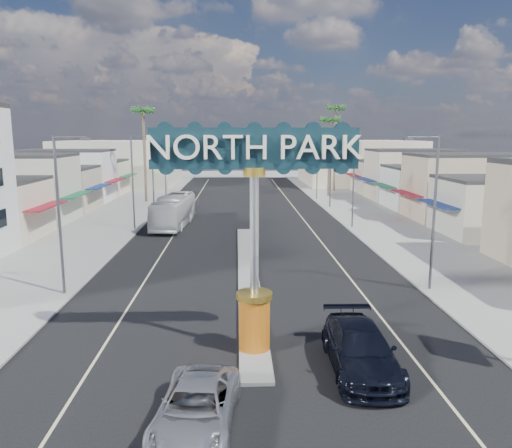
{
  "coord_description": "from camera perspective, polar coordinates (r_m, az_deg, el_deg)",
  "views": [
    {
      "loc": [
        -0.7,
        -17.78,
        9.03
      ],
      "look_at": [
        0.43,
        11.29,
        3.82
      ],
      "focal_mm": 35.0,
      "sensor_mm": 36.0,
      "label": 1
    }
  ],
  "objects": [
    {
      "name": "car_parked_left",
      "position": [
        49.08,
        -10.13,
        0.42
      ],
      "size": [
        2.5,
        5.29,
        1.75
      ],
      "primitive_type": "imported",
      "rotation": [
        0.0,
        0.0,
        -0.09
      ],
      "color": "slate",
      "rests_on": "ground"
    },
    {
      "name": "suv_right",
      "position": [
        20.27,
        11.86,
        -13.83
      ],
      "size": [
        2.53,
        6.0,
        1.73
      ],
      "primitive_type": "imported",
      "rotation": [
        0.0,
        0.0,
        -0.02
      ],
      "color": "black",
      "rests_on": "ground"
    },
    {
      "name": "backdrop_far_left",
      "position": [
        95.32,
        -15.23,
        6.77
      ],
      "size": [
        20.0,
        20.0,
        8.0
      ],
      "primitive_type": "cube",
      "color": "#B7B29E",
      "rests_on": "ground"
    },
    {
      "name": "streetlight_l_far",
      "position": [
        70.57,
        -10.21,
        6.77
      ],
      "size": [
        2.03,
        0.22,
        9.0
      ],
      "color": "#47474C",
      "rests_on": "ground"
    },
    {
      "name": "streetlight_r_far",
      "position": [
        70.77,
        6.89,
        6.86
      ],
      "size": [
        2.03,
        0.22,
        9.0
      ],
      "color": "#47474C",
      "rests_on": "ground"
    },
    {
      "name": "road",
      "position": [
        48.63,
        -1.36,
        -0.55
      ],
      "size": [
        20.0,
        120.0,
        0.01
      ],
      "primitive_type": "cube",
      "color": "black",
      "rests_on": "ground"
    },
    {
      "name": "streetlight_r_mid",
      "position": [
        49.22,
        10.91,
        5.35
      ],
      "size": [
        2.03,
        0.22,
        9.0
      ],
      "color": "#47474C",
      "rests_on": "ground"
    },
    {
      "name": "palm_right_mid",
      "position": [
        75.05,
        8.46,
        11.24
      ],
      "size": [
        2.6,
        2.6,
        12.1
      ],
      "color": "brown",
      "rests_on": "ground"
    },
    {
      "name": "palm_left_far",
      "position": [
        68.93,
        -12.78,
        11.95
      ],
      "size": [
        2.6,
        2.6,
        13.1
      ],
      "color": "brown",
      "rests_on": "ground"
    },
    {
      "name": "palm_right_far",
      "position": [
        81.38,
        9.12,
        12.39
      ],
      "size": [
        2.6,
        2.6,
        14.1
      ],
      "color": "brown",
      "rests_on": "ground"
    },
    {
      "name": "traffic_signal_left",
      "position": [
        62.53,
        -10.06,
        5.63
      ],
      "size": [
        5.09,
        0.45,
        6.0
      ],
      "color": "#47474C",
      "rests_on": "ground"
    },
    {
      "name": "sidewalk_left",
      "position": [
        50.4,
        -17.48,
        -0.58
      ],
      "size": [
        8.0,
        120.0,
        0.12
      ],
      "primitive_type": "cube",
      "color": "gray",
      "rests_on": "ground"
    },
    {
      "name": "storefront_row_right",
      "position": [
        65.88,
        19.87,
        4.29
      ],
      "size": [
        12.0,
        42.0,
        6.0
      ],
      "primitive_type": "cube",
      "color": "#B7B29E",
      "rests_on": "ground"
    },
    {
      "name": "suv_left",
      "position": [
        16.53,
        -6.85,
        -20.13
      ],
      "size": [
        2.87,
        5.33,
        1.42
      ],
      "primitive_type": "imported",
      "rotation": [
        0.0,
        0.0,
        -0.1
      ],
      "color": "#B6B6BB",
      "rests_on": "ground"
    },
    {
      "name": "sidewalk_right",
      "position": [
        50.78,
        14.65,
        -0.36
      ],
      "size": [
        8.0,
        120.0,
        0.12
      ],
      "primitive_type": "cube",
      "color": "gray",
      "rests_on": "ground"
    },
    {
      "name": "backdrop_far_right",
      "position": [
        95.65,
        11.6,
        6.93
      ],
      "size": [
        20.0,
        20.0,
        8.0
      ],
      "primitive_type": "cube",
      "color": "beige",
      "rests_on": "ground"
    },
    {
      "name": "streetlight_l_mid",
      "position": [
        48.92,
        -13.74,
        5.21
      ],
      "size": [
        2.03,
        0.22,
        9.0
      ],
      "color": "#47474C",
      "rests_on": "ground"
    },
    {
      "name": "ground",
      "position": [
        48.63,
        -1.36,
        -0.56
      ],
      "size": [
        160.0,
        160.0,
        0.0
      ],
      "primitive_type": "plane",
      "color": "gray",
      "rests_on": "ground"
    },
    {
      "name": "storefront_row_left",
      "position": [
        65.37,
        -23.15,
        4.04
      ],
      "size": [
        12.0,
        42.0,
        6.0
      ],
      "primitive_type": "cube",
      "color": "beige",
      "rests_on": "ground"
    },
    {
      "name": "median_island",
      "position": [
        33.02,
        -0.93,
        -5.58
      ],
      "size": [
        1.3,
        30.0,
        0.16
      ],
      "primitive_type": "cube",
      "color": "gray",
      "rests_on": "ground"
    },
    {
      "name": "streetlight_l_near",
      "position": [
        29.7,
        -21.34,
        1.78
      ],
      "size": [
        2.03,
        0.22,
        9.0
      ],
      "color": "#47474C",
      "rests_on": "ground"
    },
    {
      "name": "traffic_signal_right",
      "position": [
        62.74,
        6.89,
        5.73
      ],
      "size": [
        5.09,
        0.45,
        6.0
      ],
      "color": "#47474C",
      "rests_on": "ground"
    },
    {
      "name": "streetlight_r_near",
      "position": [
        30.19,
        19.46,
        2.03
      ],
      "size": [
        2.03,
        0.22,
        9.0
      ],
      "color": "#47474C",
      "rests_on": "ground"
    },
    {
      "name": "gateway_sign",
      "position": [
        20.01,
        -0.19,
        1.24
      ],
      "size": [
        8.2,
        1.5,
        9.15
      ],
      "color": "#B5590D",
      "rests_on": "median_island"
    },
    {
      "name": "city_bus",
      "position": [
        50.45,
        -9.37,
        1.49
      ],
      "size": [
        3.4,
        11.32,
        3.11
      ],
      "primitive_type": "imported",
      "rotation": [
        0.0,
        0.0,
        -0.07
      ],
      "color": "silver",
      "rests_on": "ground"
    }
  ]
}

